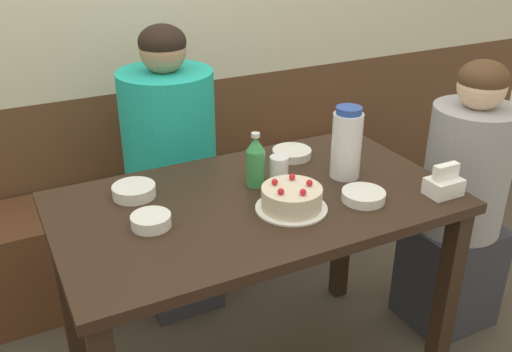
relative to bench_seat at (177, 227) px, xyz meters
The scene contains 13 objects.
bench_seat is the anchor object (origin of this frame).
dining_table 0.94m from the bench_seat, 90.00° to the right, with size 1.26×0.72×0.78m.
birthday_cake 1.11m from the bench_seat, 86.07° to the right, with size 0.22×0.22×0.09m.
water_pitcher 1.12m from the bench_seat, 67.41° to the right, with size 0.10×0.10×0.25m.
soju_bottle 0.98m from the bench_seat, 86.77° to the right, with size 0.06×0.06×0.18m.
napkin_holder 1.34m from the bench_seat, 63.16° to the right, with size 0.11×0.08×0.11m.
bowl_soup_white 1.18m from the bench_seat, 73.61° to the right, with size 0.14×0.14×0.03m.
bowl_rice_small 0.87m from the bench_seat, 66.56° to the right, with size 0.14×0.14×0.03m.
bowl_side_dish 0.92m from the bench_seat, 117.79° to the right, with size 0.14×0.14×0.04m.
bowl_sauce_shallow 1.08m from the bench_seat, 112.31° to the right, with size 0.12×0.12×0.04m.
glass_water_tall 0.99m from the bench_seat, 81.69° to the right, with size 0.06×0.06×0.10m.
person_teal_shirt 0.43m from the bench_seat, 109.59° to the right, with size 0.37×0.37×1.22m.
person_pale_blue_shirt 1.27m from the bench_seat, 44.20° to the right, with size 0.34×0.32×1.13m.
Camera 1 is at (-0.72, -1.42, 1.63)m, focal length 40.00 mm.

